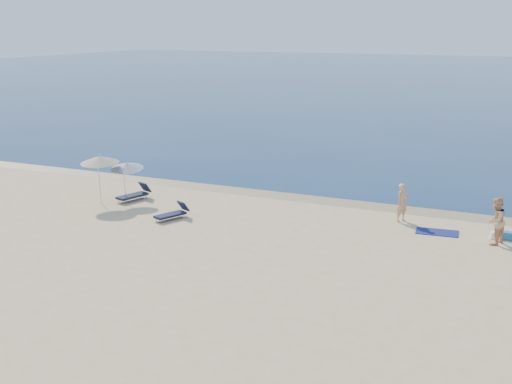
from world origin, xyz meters
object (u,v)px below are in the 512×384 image
person_left (402,203)px  person_right (496,221)px  umbrella_near (127,166)px  blue_cooler (508,236)px

person_left → person_right: person_right is taller
person_right → umbrella_near: 17.14m
person_left → person_right: bearing=-79.1°
person_right → blue_cooler: 1.23m
person_right → umbrella_near: umbrella_near is taller
person_left → umbrella_near: (-13.12, -2.04, 0.92)m
person_left → blue_cooler: 4.60m
person_right → blue_cooler: size_ratio=4.22×
person_left → person_right: size_ratio=0.90×
blue_cooler → umbrella_near: (-17.62, -1.34, 1.63)m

